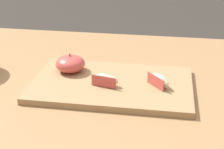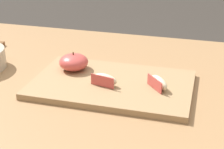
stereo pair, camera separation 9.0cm
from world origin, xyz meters
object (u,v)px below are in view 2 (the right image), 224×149
(cutting_board, at_px, (112,84))
(apple_wedge_back, at_px, (158,83))
(apple_half_skin_up, at_px, (74,62))
(apple_wedge_right, at_px, (104,80))

(cutting_board, distance_m, apple_wedge_back, 0.12)
(cutting_board, xyz_separation_m, apple_wedge_back, (0.12, -0.00, 0.02))
(apple_half_skin_up, bearing_deg, apple_wedge_right, -33.27)
(apple_half_skin_up, xyz_separation_m, apple_wedge_right, (0.11, -0.07, -0.01))
(cutting_board, bearing_deg, apple_wedge_right, -119.67)
(cutting_board, height_order, apple_wedge_back, apple_wedge_back)
(cutting_board, relative_size, apple_wedge_right, 5.74)
(apple_half_skin_up, xyz_separation_m, apple_wedge_back, (0.24, -0.05, -0.01))
(apple_wedge_right, height_order, apple_wedge_back, same)
(cutting_board, relative_size, apple_wedge_back, 6.15)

